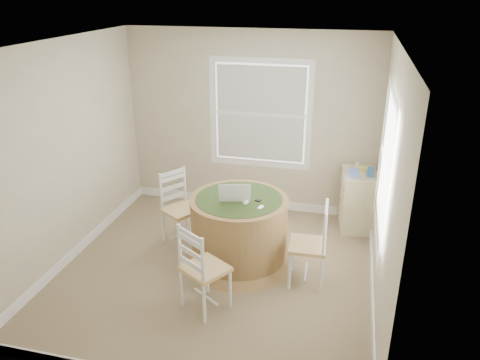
% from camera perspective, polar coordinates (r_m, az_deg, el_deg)
% --- Properties ---
extents(room, '(3.64, 3.64, 2.64)m').
position_cam_1_polar(room, '(5.17, -0.91, 1.95)').
color(room, '#8C7B59').
rests_on(room, ground).
extents(round_table, '(1.34, 1.34, 0.84)m').
position_cam_1_polar(round_table, '(5.61, -0.12, -5.80)').
color(round_table, '#966843').
rests_on(round_table, ground).
extents(chair_left, '(0.57, 0.57, 0.95)m').
position_cam_1_polar(chair_left, '(6.03, -7.11, -3.61)').
color(chair_left, white).
rests_on(chair_left, ground).
extents(chair_near, '(0.57, 0.56, 0.95)m').
position_cam_1_polar(chair_near, '(4.84, -4.26, -10.66)').
color(chair_near, white).
rests_on(chair_near, ground).
extents(chair_right, '(0.42, 0.44, 0.95)m').
position_cam_1_polar(chair_right, '(5.27, 8.25, -7.83)').
color(chair_right, white).
rests_on(chair_right, ground).
extents(laptop, '(0.44, 0.41, 0.25)m').
position_cam_1_polar(laptop, '(5.42, -0.67, -1.98)').
color(laptop, white).
rests_on(laptop, round_table).
extents(mouse, '(0.09, 0.12, 0.04)m').
position_cam_1_polar(mouse, '(5.32, 0.69, -2.73)').
color(mouse, white).
rests_on(mouse, round_table).
extents(phone, '(0.07, 0.10, 0.02)m').
position_cam_1_polar(phone, '(5.23, 2.55, -3.37)').
color(phone, '#B7BABF').
rests_on(phone, round_table).
extents(keys, '(0.07, 0.06, 0.02)m').
position_cam_1_polar(keys, '(5.37, 2.23, -2.54)').
color(keys, black).
rests_on(keys, round_table).
extents(corner_chest, '(0.52, 0.66, 0.81)m').
position_cam_1_polar(corner_chest, '(6.59, 14.08, -2.39)').
color(corner_chest, beige).
rests_on(corner_chest, ground).
extents(tissue_box, '(0.13, 0.13, 0.10)m').
position_cam_1_polar(tissue_box, '(6.26, 13.64, 0.83)').
color(tissue_box, '#617BDF').
rests_on(tissue_box, corner_chest).
extents(box_yellow, '(0.16, 0.12, 0.06)m').
position_cam_1_polar(box_yellow, '(6.49, 14.93, 1.31)').
color(box_yellow, '#D0C849').
rests_on(box_yellow, corner_chest).
extents(box_blue, '(0.09, 0.09, 0.12)m').
position_cam_1_polar(box_blue, '(6.31, 15.68, 0.92)').
color(box_blue, '#3567A0').
rests_on(box_blue, corner_chest).
extents(cup_cream, '(0.07, 0.07, 0.09)m').
position_cam_1_polar(cup_cream, '(6.57, 14.15, 1.79)').
color(cup_cream, beige).
rests_on(cup_cream, corner_chest).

